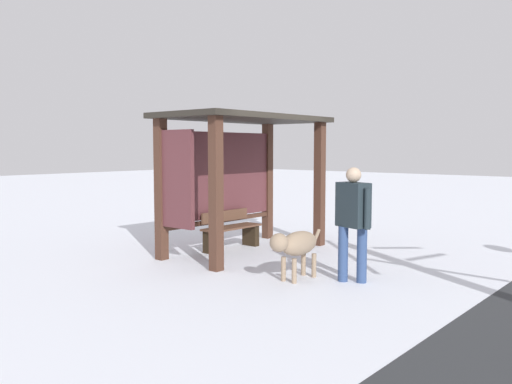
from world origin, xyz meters
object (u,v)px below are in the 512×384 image
object	(u,v)px
bus_shelter	(233,155)
dog	(296,245)
person_walking	(353,215)
bench_left_inside	(231,232)

from	to	relation	value
bus_shelter	dog	size ratio (longest dim) A/B	2.93
bus_shelter	dog	world-z (taller)	bus_shelter
bus_shelter	person_walking	bearing A→B (deg)	-101.53
bus_shelter	dog	distance (m)	2.66
bench_left_inside	dog	world-z (taller)	dog
bench_left_inside	dog	xyz separation A→B (m)	(-1.11, -2.30, 0.18)
bench_left_inside	bus_shelter	bearing A→B (deg)	-122.13
person_walking	bus_shelter	bearing A→B (deg)	78.47
person_walking	bench_left_inside	bearing A→B (deg)	77.15
person_walking	dog	size ratio (longest dim) A/B	1.47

